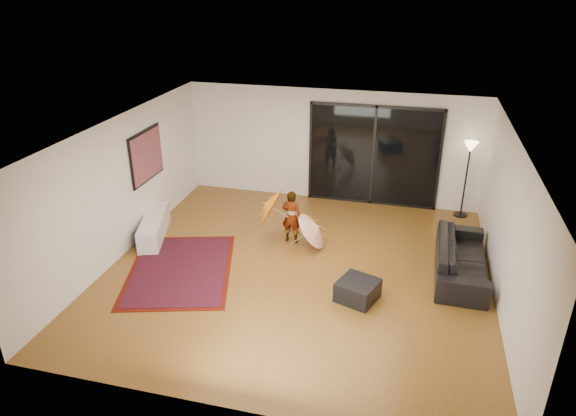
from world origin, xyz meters
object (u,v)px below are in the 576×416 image
(media_console, at_px, (154,227))
(ottoman, at_px, (358,290))
(sofa, at_px, (462,258))
(child, at_px, (291,217))

(media_console, bearing_deg, ottoman, -33.24)
(media_console, bearing_deg, sofa, -17.18)
(sofa, relative_size, ottoman, 3.66)
(media_console, height_order, sofa, sofa)
(ottoman, relative_size, child, 0.55)
(sofa, relative_size, child, 2.02)
(ottoman, bearing_deg, sofa, 36.54)
(sofa, bearing_deg, ottoman, 127.98)
(media_console, xyz_separation_m, child, (2.86, 0.52, 0.33))
(sofa, height_order, child, child)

